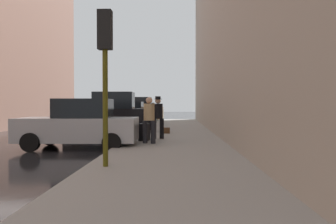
% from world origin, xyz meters
% --- Properties ---
extents(ground_plane, '(120.00, 120.00, 0.00)m').
position_xyz_m(ground_plane, '(0.00, 0.00, 0.00)').
color(ground_plane, black).
extents(sidewalk, '(4.00, 40.00, 0.15)m').
position_xyz_m(sidewalk, '(6.00, 0.00, 0.07)').
color(sidewalk, gray).
rests_on(sidewalk, ground_plane).
extents(parked_silver_sedan, '(4.24, 2.13, 1.79)m').
position_xyz_m(parked_silver_sedan, '(2.65, -0.42, 0.85)').
color(parked_silver_sedan, '#B7BABF').
rests_on(parked_silver_sedan, ground_plane).
extents(parked_black_suv, '(4.66, 2.18, 2.25)m').
position_xyz_m(parked_black_suv, '(2.65, 5.30, 1.03)').
color(parked_black_suv, black).
rests_on(parked_black_suv, ground_plane).
extents(parked_dark_green_sedan, '(4.22, 2.10, 1.79)m').
position_xyz_m(parked_dark_green_sedan, '(2.65, 10.74, 0.85)').
color(parked_dark_green_sedan, '#193828').
rests_on(parked_dark_green_sedan, ground_plane).
extents(parked_bronze_suv, '(4.66, 2.19, 2.25)m').
position_xyz_m(parked_bronze_suv, '(2.65, 17.19, 1.03)').
color(parked_bronze_suv, brown).
rests_on(parked_bronze_suv, ground_plane).
extents(parked_gray_coupe, '(4.25, 2.15, 1.79)m').
position_xyz_m(parked_gray_coupe, '(2.65, 23.53, 0.85)').
color(parked_gray_coupe, slate).
rests_on(parked_gray_coupe, ground_plane).
extents(fire_hydrant, '(0.42, 0.22, 0.70)m').
position_xyz_m(fire_hydrant, '(4.45, 7.02, 0.50)').
color(fire_hydrant, red).
rests_on(fire_hydrant, sidewalk).
extents(traffic_light, '(0.32, 0.32, 3.60)m').
position_xyz_m(traffic_light, '(4.50, -4.62, 2.76)').
color(traffic_light, '#514C0F').
rests_on(traffic_light, sidewalk).
extents(pedestrian_with_fedora, '(0.51, 0.41, 1.78)m').
position_xyz_m(pedestrian_with_fedora, '(5.37, 1.52, 1.14)').
color(pedestrian_with_fedora, black).
rests_on(pedestrian_with_fedora, sidewalk).
extents(pedestrian_in_tan_coat, '(0.53, 0.50, 1.71)m').
position_xyz_m(pedestrian_in_tan_coat, '(5.13, -0.11, 1.10)').
color(pedestrian_in_tan_coat, black).
rests_on(pedestrian_in_tan_coat, sidewalk).
extents(rolling_suitcase, '(0.43, 0.60, 1.04)m').
position_xyz_m(rolling_suitcase, '(4.87, 0.85, 0.49)').
color(rolling_suitcase, black).
rests_on(rolling_suitcase, sidewalk).
extents(duffel_bag, '(0.32, 0.44, 0.28)m').
position_xyz_m(duffel_bag, '(5.65, 4.22, 0.29)').
color(duffel_bag, '#472D19').
rests_on(duffel_bag, sidewalk).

